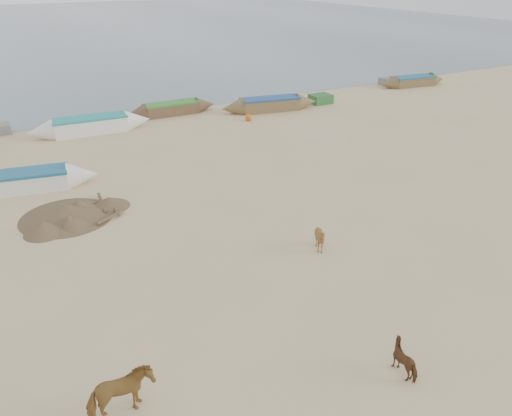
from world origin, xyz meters
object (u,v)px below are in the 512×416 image
Objects in this scene: calf_right at (407,359)px; near_canoe at (23,181)px; cow_adult at (121,394)px; calf_front at (320,239)px.

calf_right is 17.87m from near_canoe.
calf_front is (8.01, 3.71, -0.14)m from cow_adult.
cow_adult reaches higher than near_canoe.
calf_right is at bearing -110.85° from cow_adult.
calf_right is 0.13× the size of near_canoe.
calf_right is at bearing -57.24° from near_canoe.
calf_front reaches higher than near_canoe.
cow_adult is at bearing -78.19° from near_canoe.
near_canoe is (-8.42, 10.71, -0.04)m from calf_front.
near_canoe is (-0.41, 14.42, -0.18)m from cow_adult.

